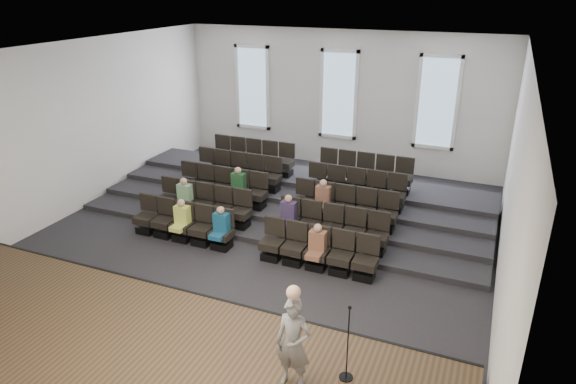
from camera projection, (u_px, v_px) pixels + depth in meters
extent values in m
plane|color=#232326|center=(257.00, 243.00, 13.78)|extent=(14.00, 14.00, 0.00)
cube|color=white|center=(252.00, 52.00, 11.88)|extent=(12.00, 14.00, 0.02)
cube|color=silver|center=(339.00, 100.00, 18.82)|extent=(12.00, 0.04, 5.00)
cube|color=silver|center=(22.00, 306.00, 6.84)|extent=(12.00, 0.04, 5.00)
cube|color=silver|center=(70.00, 130.00, 14.99)|extent=(0.04, 14.00, 5.00)
cube|color=silver|center=(514.00, 190.00, 10.68)|extent=(0.04, 14.00, 5.00)
cube|color=#47341E|center=(133.00, 353.00, 9.34)|extent=(11.80, 3.60, 0.50)
cube|color=black|center=(187.00, 301.00, 10.85)|extent=(11.80, 0.06, 0.52)
cube|color=#232326|center=(290.00, 208.00, 15.74)|extent=(11.80, 4.80, 0.15)
cube|color=#232326|center=(296.00, 200.00, 16.16)|extent=(11.80, 3.75, 0.30)
cube|color=#232326|center=(302.00, 192.00, 16.57)|extent=(11.80, 2.70, 0.45)
cube|color=#232326|center=(308.00, 184.00, 16.99)|extent=(11.80, 1.65, 0.60)
cube|color=black|center=(147.00, 229.00, 14.35)|extent=(0.47, 0.43, 0.20)
cube|color=black|center=(146.00, 219.00, 14.23)|extent=(0.55, 0.50, 0.19)
cube|color=black|center=(149.00, 203.00, 14.26)|extent=(0.55, 0.08, 0.50)
cube|color=black|center=(165.00, 233.00, 14.14)|extent=(0.47, 0.43, 0.20)
cube|color=black|center=(164.00, 223.00, 14.02)|extent=(0.55, 0.50, 0.19)
cube|color=black|center=(167.00, 206.00, 14.04)|extent=(0.55, 0.08, 0.50)
cube|color=black|center=(183.00, 237.00, 13.92)|extent=(0.47, 0.43, 0.20)
cube|color=black|center=(182.00, 226.00, 13.80)|extent=(0.55, 0.50, 0.19)
cube|color=black|center=(185.00, 210.00, 13.83)|extent=(0.55, 0.08, 0.50)
cube|color=black|center=(202.00, 241.00, 13.71)|extent=(0.47, 0.43, 0.20)
cube|color=black|center=(201.00, 230.00, 13.59)|extent=(0.55, 0.50, 0.19)
cube|color=black|center=(205.00, 213.00, 13.61)|extent=(0.55, 0.08, 0.50)
cube|color=black|center=(222.00, 245.00, 13.49)|extent=(0.47, 0.43, 0.20)
cube|color=black|center=(221.00, 234.00, 13.37)|extent=(0.55, 0.50, 0.19)
cube|color=black|center=(224.00, 217.00, 13.40)|extent=(0.55, 0.08, 0.50)
cube|color=black|center=(272.00, 255.00, 12.97)|extent=(0.47, 0.43, 0.20)
cube|color=black|center=(272.00, 244.00, 12.85)|extent=(0.55, 0.50, 0.19)
cube|color=black|center=(275.00, 226.00, 12.88)|extent=(0.55, 0.08, 0.50)
cube|color=black|center=(294.00, 260.00, 12.76)|extent=(0.47, 0.43, 0.20)
cube|color=black|center=(294.00, 249.00, 12.64)|extent=(0.55, 0.50, 0.19)
cube|color=black|center=(297.00, 230.00, 12.66)|extent=(0.55, 0.08, 0.50)
cube|color=black|center=(317.00, 265.00, 12.54)|extent=(0.47, 0.43, 0.20)
cube|color=black|center=(317.00, 254.00, 12.42)|extent=(0.55, 0.50, 0.19)
cube|color=black|center=(320.00, 235.00, 12.45)|extent=(0.55, 0.08, 0.50)
cube|color=black|center=(340.00, 270.00, 12.33)|extent=(0.47, 0.43, 0.20)
cube|color=black|center=(341.00, 258.00, 12.21)|extent=(0.55, 0.50, 0.19)
cube|color=black|center=(344.00, 239.00, 12.23)|extent=(0.55, 0.08, 0.50)
cube|color=black|center=(364.00, 275.00, 12.11)|extent=(0.47, 0.43, 0.20)
cube|color=black|center=(365.00, 263.00, 11.99)|extent=(0.55, 0.50, 0.19)
cube|color=black|center=(368.00, 244.00, 12.02)|extent=(0.55, 0.08, 0.50)
cube|color=black|center=(168.00, 210.00, 15.19)|extent=(0.47, 0.43, 0.20)
cube|color=black|center=(167.00, 200.00, 15.07)|extent=(0.55, 0.50, 0.19)
cube|color=black|center=(170.00, 185.00, 15.10)|extent=(0.55, 0.08, 0.50)
cube|color=black|center=(186.00, 213.00, 14.97)|extent=(0.47, 0.43, 0.20)
cube|color=black|center=(185.00, 203.00, 14.86)|extent=(0.55, 0.50, 0.19)
cube|color=black|center=(188.00, 188.00, 14.88)|extent=(0.55, 0.08, 0.50)
cube|color=black|center=(203.00, 217.00, 14.76)|extent=(0.47, 0.43, 0.20)
cube|color=black|center=(203.00, 207.00, 14.64)|extent=(0.55, 0.50, 0.19)
cube|color=black|center=(206.00, 191.00, 14.67)|extent=(0.55, 0.08, 0.50)
cube|color=black|center=(221.00, 220.00, 14.54)|extent=(0.47, 0.43, 0.20)
cube|color=black|center=(221.00, 210.00, 14.43)|extent=(0.55, 0.50, 0.19)
cube|color=black|center=(224.00, 194.00, 14.45)|extent=(0.55, 0.08, 0.50)
cube|color=black|center=(240.00, 224.00, 14.33)|extent=(0.47, 0.43, 0.20)
cube|color=black|center=(240.00, 214.00, 14.21)|extent=(0.55, 0.50, 0.19)
cube|color=black|center=(243.00, 197.00, 14.24)|extent=(0.55, 0.08, 0.50)
cube|color=black|center=(288.00, 233.00, 13.81)|extent=(0.47, 0.43, 0.20)
cube|color=black|center=(288.00, 222.00, 13.69)|extent=(0.55, 0.50, 0.19)
cube|color=black|center=(291.00, 205.00, 13.72)|extent=(0.55, 0.08, 0.50)
cube|color=black|center=(309.00, 237.00, 13.60)|extent=(0.47, 0.43, 0.20)
cube|color=black|center=(309.00, 226.00, 13.48)|extent=(0.55, 0.50, 0.19)
cube|color=black|center=(312.00, 209.00, 13.50)|extent=(0.55, 0.08, 0.50)
cube|color=black|center=(330.00, 241.00, 13.38)|extent=(0.47, 0.43, 0.20)
cube|color=black|center=(331.00, 230.00, 13.26)|extent=(0.55, 0.50, 0.19)
cube|color=black|center=(334.00, 213.00, 13.29)|extent=(0.55, 0.08, 0.50)
cube|color=black|center=(353.00, 245.00, 13.17)|extent=(0.47, 0.43, 0.20)
cube|color=black|center=(353.00, 234.00, 13.05)|extent=(0.55, 0.50, 0.19)
cube|color=black|center=(356.00, 216.00, 13.07)|extent=(0.55, 0.08, 0.50)
cube|color=black|center=(375.00, 249.00, 12.95)|extent=(0.47, 0.43, 0.20)
cube|color=black|center=(376.00, 238.00, 12.83)|extent=(0.55, 0.50, 0.19)
cube|color=black|center=(379.00, 220.00, 12.86)|extent=(0.55, 0.08, 0.50)
cube|color=black|center=(188.00, 193.00, 16.03)|extent=(0.47, 0.42, 0.20)
cube|color=black|center=(187.00, 184.00, 15.91)|extent=(0.55, 0.50, 0.19)
cube|color=black|center=(190.00, 169.00, 15.93)|extent=(0.55, 0.08, 0.50)
cube|color=black|center=(204.00, 196.00, 15.81)|extent=(0.47, 0.42, 0.20)
cube|color=black|center=(204.00, 186.00, 15.70)|extent=(0.55, 0.50, 0.19)
cube|color=black|center=(206.00, 172.00, 15.72)|extent=(0.55, 0.08, 0.50)
cube|color=black|center=(221.00, 199.00, 15.60)|extent=(0.47, 0.42, 0.20)
cube|color=black|center=(221.00, 189.00, 15.48)|extent=(0.55, 0.50, 0.19)
cube|color=black|center=(223.00, 174.00, 15.50)|extent=(0.55, 0.08, 0.50)
cube|color=black|center=(239.00, 202.00, 15.38)|extent=(0.47, 0.42, 0.20)
cube|color=black|center=(238.00, 192.00, 15.27)|extent=(0.55, 0.50, 0.19)
cube|color=black|center=(241.00, 177.00, 15.29)|extent=(0.55, 0.08, 0.50)
cube|color=black|center=(257.00, 205.00, 15.17)|extent=(0.47, 0.42, 0.20)
cube|color=black|center=(256.00, 195.00, 15.05)|extent=(0.55, 0.50, 0.19)
cube|color=black|center=(259.00, 180.00, 15.07)|extent=(0.55, 0.08, 0.50)
cube|color=black|center=(302.00, 213.00, 14.65)|extent=(0.47, 0.42, 0.20)
cube|color=black|center=(302.00, 203.00, 14.53)|extent=(0.55, 0.50, 0.19)
cube|color=black|center=(305.00, 187.00, 14.56)|extent=(0.55, 0.08, 0.50)
cube|color=black|center=(322.00, 216.00, 14.43)|extent=(0.47, 0.42, 0.20)
cube|color=black|center=(322.00, 206.00, 14.32)|extent=(0.55, 0.50, 0.19)
cube|color=black|center=(325.00, 190.00, 14.34)|extent=(0.55, 0.08, 0.50)
cube|color=black|center=(342.00, 220.00, 14.22)|extent=(0.47, 0.42, 0.20)
cube|color=black|center=(343.00, 209.00, 14.10)|extent=(0.55, 0.50, 0.19)
cube|color=black|center=(346.00, 193.00, 14.13)|extent=(0.55, 0.08, 0.50)
cube|color=black|center=(364.00, 223.00, 14.00)|extent=(0.47, 0.42, 0.20)
cube|color=black|center=(364.00, 213.00, 13.89)|extent=(0.55, 0.50, 0.19)
cube|color=black|center=(367.00, 196.00, 13.91)|extent=(0.55, 0.08, 0.50)
cube|color=black|center=(385.00, 227.00, 13.79)|extent=(0.47, 0.42, 0.20)
cube|color=black|center=(386.00, 217.00, 13.67)|extent=(0.55, 0.50, 0.19)
cube|color=black|center=(389.00, 200.00, 13.70)|extent=(0.55, 0.08, 0.50)
cube|color=black|center=(205.00, 177.00, 16.87)|extent=(0.47, 0.42, 0.20)
cube|color=black|center=(204.00, 169.00, 16.75)|extent=(0.55, 0.50, 0.19)
cube|color=black|center=(207.00, 155.00, 16.77)|extent=(0.55, 0.08, 0.50)
cube|color=black|center=(221.00, 180.00, 16.65)|extent=(0.47, 0.42, 0.20)
cube|color=black|center=(220.00, 171.00, 16.53)|extent=(0.55, 0.50, 0.19)
cube|color=black|center=(223.00, 157.00, 16.56)|extent=(0.55, 0.08, 0.50)
cube|color=black|center=(237.00, 183.00, 16.44)|extent=(0.47, 0.42, 0.20)
cube|color=black|center=(237.00, 173.00, 16.32)|extent=(0.55, 0.50, 0.19)
cube|color=black|center=(239.00, 159.00, 16.34)|extent=(0.55, 0.08, 0.50)
cube|color=black|center=(254.00, 185.00, 16.22)|extent=(0.47, 0.42, 0.20)
cube|color=black|center=(254.00, 176.00, 16.10)|extent=(0.55, 0.50, 0.19)
cube|color=black|center=(256.00, 162.00, 16.13)|extent=(0.55, 0.08, 0.50)
cube|color=black|center=(271.00, 188.00, 16.01)|extent=(0.47, 0.42, 0.20)
cube|color=black|center=(271.00, 179.00, 15.89)|extent=(0.55, 0.50, 0.19)
cube|color=black|center=(274.00, 164.00, 15.91)|extent=(0.55, 0.08, 0.50)
cube|color=black|center=(315.00, 195.00, 15.49)|extent=(0.47, 0.42, 0.20)
cube|color=black|center=(315.00, 185.00, 15.37)|extent=(0.55, 0.50, 0.19)
cube|color=black|center=(318.00, 170.00, 15.39)|extent=(0.55, 0.08, 0.50)
cube|color=black|center=(334.00, 198.00, 15.27)|extent=(0.47, 0.42, 0.20)
cube|color=black|center=(334.00, 188.00, 15.16)|extent=(0.55, 0.50, 0.19)
cube|color=black|center=(337.00, 173.00, 15.18)|extent=(0.55, 0.08, 0.50)
cube|color=black|center=(353.00, 201.00, 15.06)|extent=(0.47, 0.42, 0.20)
cube|color=black|center=(354.00, 191.00, 14.94)|extent=(0.55, 0.50, 0.19)
cube|color=black|center=(356.00, 176.00, 14.96)|extent=(0.55, 0.08, 0.50)
cube|color=black|center=(373.00, 204.00, 14.84)|extent=(0.47, 0.42, 0.20)
cube|color=black|center=(374.00, 194.00, 14.73)|extent=(0.55, 0.50, 0.19)
cube|color=black|center=(377.00, 178.00, 14.75)|extent=(0.55, 0.08, 0.50)
cube|color=black|center=(394.00, 207.00, 14.63)|extent=(0.47, 0.42, 0.20)
cube|color=black|center=(395.00, 197.00, 14.51)|extent=(0.55, 0.50, 0.19)
cube|color=black|center=(397.00, 181.00, 14.53)|extent=(0.55, 0.08, 0.50)
cube|color=black|center=(221.00, 163.00, 17.71)|extent=(0.47, 0.42, 0.20)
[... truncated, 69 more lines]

